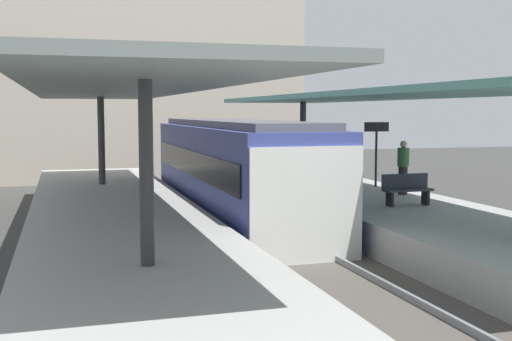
% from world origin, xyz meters
% --- Properties ---
extents(ground_plane, '(80.00, 80.00, 0.00)m').
position_xyz_m(ground_plane, '(0.00, 0.00, 0.00)').
color(ground_plane, '#383835').
extents(platform_left, '(4.40, 28.00, 1.00)m').
position_xyz_m(platform_left, '(-3.80, 0.00, 0.50)').
color(platform_left, '#9E9E99').
rests_on(platform_left, ground_plane).
extents(platform_right, '(4.40, 28.00, 1.00)m').
position_xyz_m(platform_right, '(3.80, 0.00, 0.50)').
color(platform_right, '#9E9E99').
rests_on(platform_right, ground_plane).
extents(track_ballast, '(3.20, 28.00, 0.20)m').
position_xyz_m(track_ballast, '(0.00, 0.00, 0.10)').
color(track_ballast, '#4C4742').
rests_on(track_ballast, ground_plane).
extents(rail_near_side, '(0.08, 28.00, 0.14)m').
position_xyz_m(rail_near_side, '(-0.72, 0.00, 0.27)').
color(rail_near_side, slate).
rests_on(rail_near_side, track_ballast).
extents(rail_far_side, '(0.08, 28.00, 0.14)m').
position_xyz_m(rail_far_side, '(0.72, 0.00, 0.27)').
color(rail_far_side, slate).
rests_on(rail_far_side, track_ballast).
extents(commuter_train, '(2.78, 12.66, 3.10)m').
position_xyz_m(commuter_train, '(0.00, 3.82, 1.73)').
color(commuter_train, '#38428C').
rests_on(commuter_train, track_ballast).
extents(canopy_left, '(4.18, 21.00, 3.24)m').
position_xyz_m(canopy_left, '(-3.80, 1.40, 4.12)').
color(canopy_left, '#333335').
rests_on(canopy_left, platform_left).
extents(canopy_right, '(4.18, 21.00, 3.11)m').
position_xyz_m(canopy_right, '(3.80, 1.40, 4.00)').
color(canopy_right, '#333335').
rests_on(canopy_right, platform_right).
extents(platform_bench, '(1.40, 0.41, 0.86)m').
position_xyz_m(platform_bench, '(3.89, -0.01, 1.46)').
color(platform_bench, black).
rests_on(platform_bench, platform_right).
extents(platform_sign, '(0.90, 0.08, 2.21)m').
position_xyz_m(platform_sign, '(5.12, 4.18, 2.62)').
color(platform_sign, '#262628').
rests_on(platform_sign, platform_right).
extents(passenger_mid_platform, '(0.36, 0.36, 1.67)m').
position_xyz_m(passenger_mid_platform, '(4.96, 2.07, 1.87)').
color(passenger_mid_platform, '#232328').
rests_on(passenger_mid_platform, platform_right).
extents(station_building_backdrop, '(18.00, 6.00, 11.00)m').
position_xyz_m(station_building_backdrop, '(-1.56, 20.00, 5.50)').
color(station_building_backdrop, '#A89E8E').
rests_on(station_building_backdrop, ground_plane).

